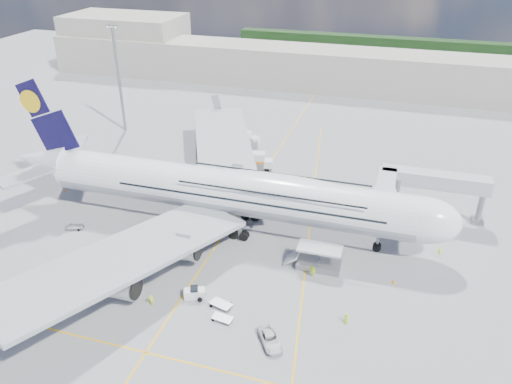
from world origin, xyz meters
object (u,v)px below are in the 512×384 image
(cone_wing_right_outer, at_px, (61,285))
(cone_wing_left_inner, at_px, (238,171))
(dolly_row_a, at_px, (93,277))
(dolly_nose_near, at_px, (221,304))
(baggage_tug, at_px, (195,293))
(crew_loader, at_px, (313,272))
(catering_truck_outer, at_px, (244,139))
(cone_wing_left_outer, at_px, (220,176))
(airliner, at_px, (229,191))
(crew_tug, at_px, (151,300))
(dolly_row_c, at_px, (133,241))
(cone_tail, at_px, (65,190))
(catering_truck_inner, at_px, (257,162))
(crew_nose, at_px, (440,251))
(dolly_back, at_px, (75,227))
(dolly_nose_far, at_px, (222,318))
(light_mast, at_px, (119,78))
(jet_bridge, at_px, (416,186))
(crew_van, at_px, (346,318))
(cone_nose, at_px, (393,281))
(cargo_loader, at_px, (318,260))
(cone_wing_right_inner, at_px, (147,241))
(service_van, at_px, (270,339))
(crew_wing, at_px, (143,261))
(dolly_row_b, at_px, (101,284))

(cone_wing_right_outer, bearing_deg, cone_wing_left_inner, 73.88)
(dolly_row_a, distance_m, cone_wing_right_outer, 4.44)
(dolly_nose_near, height_order, baggage_tug, baggage_tug)
(crew_loader, height_order, cone_wing_left_inner, crew_loader)
(catering_truck_outer, relative_size, cone_wing_left_outer, 13.90)
(airliner, xyz_separation_m, cone_wing_left_inner, (-5.51, 20.35, -6.56))
(catering_truck_outer, relative_size, crew_tug, 4.42)
(crew_loader, bearing_deg, dolly_row_c, -149.59)
(cone_tail, bearing_deg, catering_truck_inner, 31.42)
(crew_nose, height_order, cone_wing_right_outer, crew_nose)
(dolly_back, xyz_separation_m, dolly_nose_far, (31.83, -13.58, -0.01))
(light_mast, distance_m, crew_loader, 73.10)
(airliner, xyz_separation_m, dolly_nose_far, (6.71, -21.97, -6.55))
(crew_loader, distance_m, cone_wing_left_outer, 36.28)
(jet_bridge, relative_size, cone_wing_right_outer, 35.42)
(baggage_tug, bearing_deg, crew_nose, 9.75)
(crew_van, height_order, cone_nose, crew_van)
(cargo_loader, bearing_deg, crew_nose, 25.73)
(baggage_tug, height_order, catering_truck_inner, catering_truck_inner)
(dolly_row_c, bearing_deg, cone_wing_right_inner, 63.58)
(jet_bridge, bearing_deg, catering_truck_inner, 159.70)
(light_mast, bearing_deg, cone_wing_right_outer, -68.63)
(dolly_nose_near, relative_size, cone_wing_left_inner, 5.26)
(crew_van, bearing_deg, service_van, 77.27)
(catering_truck_outer, bearing_deg, crew_tug, -58.73)
(crew_wing, bearing_deg, airliner, -22.56)
(cargo_loader, relative_size, cone_wing_right_inner, 17.91)
(dolly_nose_far, xyz_separation_m, dolly_nose_near, (-1.11, 2.46, 0.03))
(catering_truck_outer, bearing_deg, catering_truck_inner, -33.42)
(catering_truck_outer, height_order, cone_wing_right_inner, catering_truck_outer)
(dolly_row_b, xyz_separation_m, catering_truck_outer, (3.51, 54.67, 0.84))
(crew_tug, distance_m, cone_nose, 34.49)
(dolly_row_a, height_order, catering_truck_outer, catering_truck_outer)
(jet_bridge, xyz_separation_m, cone_wing_left_inner, (-35.06, 9.41, -6.54))
(light_mast, bearing_deg, cone_wing_left_inner, -22.86)
(cone_wing_left_outer, bearing_deg, dolly_row_a, -99.59)
(jet_bridge, bearing_deg, dolly_row_b, -142.29)
(crew_van, distance_m, cone_tail, 60.61)
(dolly_row_c, bearing_deg, catering_truck_outer, 102.01)
(baggage_tug, bearing_deg, cone_wing_left_inner, 78.00)
(cone_wing_left_inner, bearing_deg, dolly_nose_near, -74.43)
(dolly_nose_near, relative_size, cone_wing_right_inner, 7.10)
(airliner, relative_size, service_van, 16.50)
(dolly_nose_near, distance_m, cone_tail, 46.02)
(cone_wing_left_inner, bearing_deg, cone_tail, -148.70)
(service_van, bearing_deg, cargo_loader, 48.21)
(crew_tug, bearing_deg, light_mast, 107.18)
(crew_nose, xyz_separation_m, crew_wing, (-43.11, -15.76, 0.05))
(dolly_row_b, distance_m, cone_wing_right_outer, 6.11)
(service_van, xyz_separation_m, cone_tail, (-48.60, 26.66, -0.41))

